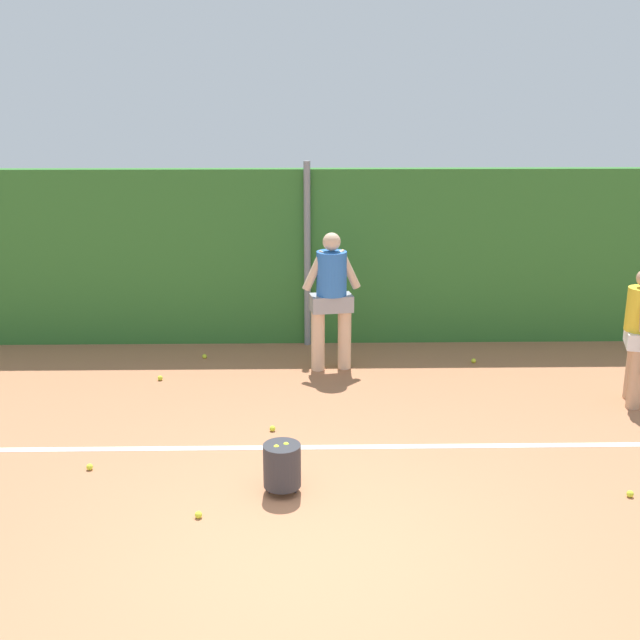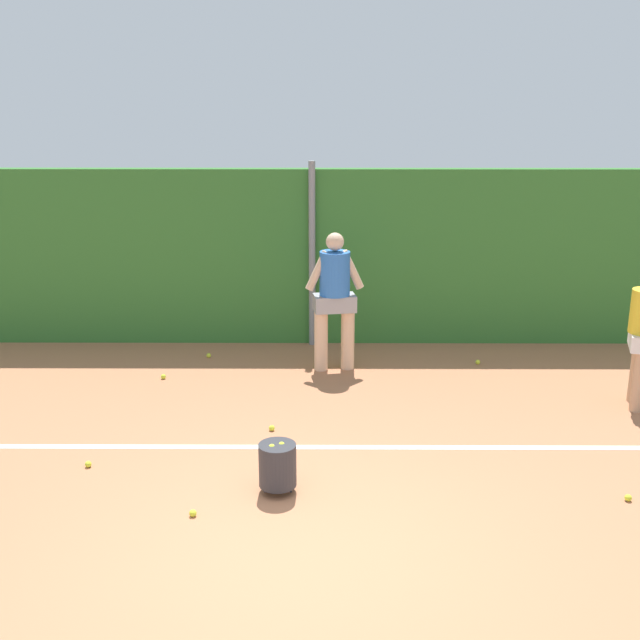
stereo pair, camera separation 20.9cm
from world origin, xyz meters
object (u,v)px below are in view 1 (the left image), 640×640
object	(u,v)px
ball_hopper	(282,465)
tennis_ball_6	(272,428)
tennis_ball_3	(160,378)
tennis_ball_9	(630,494)
tennis_ball_1	(474,361)
tennis_ball_4	(90,467)
tennis_ball_10	(205,356)
tennis_ball_0	(198,515)
player_midcourt	(639,330)
player_backcourt_far	(331,294)

from	to	relation	value
ball_hopper	tennis_ball_6	xyz separation A→B (m)	(-0.15, 1.41, -0.26)
tennis_ball_3	tennis_ball_9	distance (m)	5.96
tennis_ball_1	tennis_ball_4	bearing A→B (deg)	-145.44
ball_hopper	tennis_ball_10	world-z (taller)	ball_hopper
ball_hopper	tennis_ball_4	bearing A→B (deg)	165.60
ball_hopper	tennis_ball_3	world-z (taller)	ball_hopper
tennis_ball_0	tennis_ball_9	world-z (taller)	same
player_midcourt	tennis_ball_4	bearing A→B (deg)	-58.78
player_midcourt	tennis_ball_4	size ratio (longest dim) A/B	25.62
tennis_ball_0	tennis_ball_10	distance (m)	4.41
player_midcourt	tennis_ball_3	distance (m)	6.11
tennis_ball_0	tennis_ball_3	bearing A→B (deg)	105.51
tennis_ball_4	tennis_ball_0	bearing A→B (deg)	-37.78
tennis_ball_3	tennis_ball_10	bearing A→B (deg)	61.11
tennis_ball_3	tennis_ball_9	xyz separation A→B (m)	(5.02, -3.21, 0.00)
player_midcourt	tennis_ball_9	world-z (taller)	player_midcourt
tennis_ball_1	tennis_ball_9	size ratio (longest dim) A/B	1.00
player_backcourt_far	tennis_ball_9	xyz separation A→B (m)	(2.72, -3.62, -1.04)
tennis_ball_10	player_backcourt_far	bearing A→B (deg)	-14.29
ball_hopper	player_midcourt	bearing A→B (deg)	26.94
player_midcourt	tennis_ball_3	xyz separation A→B (m)	(-5.97, 0.90, -0.91)
tennis_ball_1	tennis_ball_4	world-z (taller)	same
player_midcourt	ball_hopper	size ratio (longest dim) A/B	3.30
tennis_ball_1	tennis_ball_9	distance (m)	3.88
player_backcourt_far	tennis_ball_6	size ratio (longest dim) A/B	28.98
tennis_ball_3	player_midcourt	bearing A→B (deg)	-8.56
tennis_ball_9	tennis_ball_10	xyz separation A→B (m)	(-4.53, 4.09, 0.00)
tennis_ball_1	tennis_ball_9	bearing A→B (deg)	-79.89
tennis_ball_1	tennis_ball_6	bearing A→B (deg)	-140.79
tennis_ball_0	tennis_ball_4	xyz separation A→B (m)	(-1.23, 0.95, 0.00)
player_midcourt	tennis_ball_1	world-z (taller)	player_midcourt
tennis_ball_6	tennis_ball_10	size ratio (longest dim) A/B	1.00
tennis_ball_4	tennis_ball_6	world-z (taller)	same
player_backcourt_far	tennis_ball_10	size ratio (longest dim) A/B	28.98
tennis_ball_4	tennis_ball_9	world-z (taller)	same
player_backcourt_far	tennis_ball_4	bearing A→B (deg)	39.91
tennis_ball_1	tennis_ball_10	size ratio (longest dim) A/B	1.00
tennis_ball_3	tennis_ball_6	bearing A→B (deg)	-46.53
player_backcourt_far	tennis_ball_0	world-z (taller)	player_backcourt_far
ball_hopper	tennis_ball_3	bearing A→B (deg)	119.29
player_backcourt_far	tennis_ball_6	xyz separation A→B (m)	(-0.73, -2.07, -1.04)
tennis_ball_3	tennis_ball_10	distance (m)	1.00
player_midcourt	player_backcourt_far	size ratio (longest dim) A/B	0.88
tennis_ball_9	tennis_ball_3	bearing A→B (deg)	147.39
tennis_ball_3	tennis_ball_4	bearing A→B (deg)	-95.72
tennis_ball_3	tennis_ball_6	xyz separation A→B (m)	(1.57, -1.65, 0.00)
ball_hopper	tennis_ball_10	bearing A→B (deg)	107.40
player_midcourt	tennis_ball_3	world-z (taller)	player_midcourt
tennis_ball_10	tennis_ball_6	bearing A→B (deg)	-66.81
player_backcourt_far	tennis_ball_1	bearing A→B (deg)	176.13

